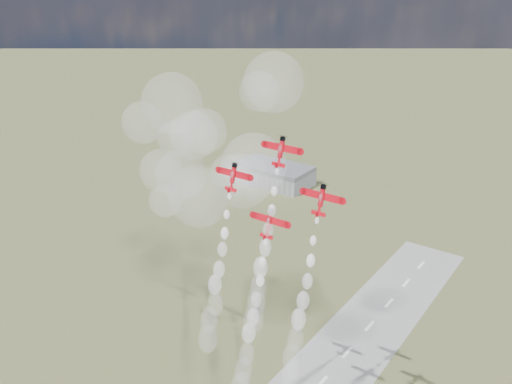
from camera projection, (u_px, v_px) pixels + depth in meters
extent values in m
cube|color=gray|center=(274.00, 176.00, 364.49)|extent=(50.00, 28.00, 10.00)
cube|color=#595B60|center=(274.00, 167.00, 362.03)|extent=(50.00, 28.00, 3.00)
cylinder|color=red|center=(281.00, 149.00, 138.30)|extent=(1.28, 2.51, 4.92)
cylinder|color=black|center=(283.00, 139.00, 137.88)|extent=(1.46, 1.65, 1.27)
cube|color=red|center=(282.00, 148.00, 138.52)|extent=(11.14, 0.69, 1.81)
cube|color=white|center=(272.00, 146.00, 140.22)|extent=(4.38, 0.16, 0.49)
cube|color=white|center=(292.00, 150.00, 137.00)|extent=(4.38, 0.16, 0.49)
cube|color=red|center=(278.00, 165.00, 138.85)|extent=(4.02, 0.38, 1.00)
cube|color=red|center=(277.00, 165.00, 138.31)|extent=(0.13, 1.81, 1.56)
ellipsoid|color=silver|center=(280.00, 149.00, 137.90)|extent=(1.00, 1.47, 2.42)
cone|color=red|center=(279.00, 162.00, 138.80)|extent=(1.28, 1.87, 2.63)
cylinder|color=red|center=(233.00, 175.00, 147.15)|extent=(1.28, 2.51, 4.92)
cylinder|color=black|center=(235.00, 165.00, 146.74)|extent=(1.46, 1.65, 1.27)
cube|color=red|center=(234.00, 174.00, 147.38)|extent=(11.14, 0.69, 1.81)
cube|color=white|center=(226.00, 171.00, 149.08)|extent=(4.38, 0.16, 0.49)
cube|color=white|center=(243.00, 176.00, 145.85)|extent=(4.38, 0.16, 0.49)
cube|color=red|center=(231.00, 189.00, 147.70)|extent=(4.02, 0.38, 1.00)
cube|color=red|center=(229.00, 190.00, 147.16)|extent=(0.13, 1.81, 1.56)
ellipsoid|color=silver|center=(232.00, 175.00, 146.75)|extent=(1.00, 1.47, 2.42)
cone|color=red|center=(231.00, 187.00, 147.66)|extent=(1.28, 1.87, 2.63)
cylinder|color=red|center=(322.00, 197.00, 132.52)|extent=(1.28, 2.51, 4.92)
cylinder|color=black|center=(323.00, 187.00, 132.11)|extent=(1.46, 1.65, 1.27)
cube|color=red|center=(322.00, 196.00, 132.74)|extent=(11.14, 0.69, 1.81)
cube|color=white|center=(312.00, 193.00, 134.45)|extent=(4.38, 0.16, 0.49)
cube|color=white|center=(333.00, 199.00, 131.22)|extent=(4.38, 0.16, 0.49)
cube|color=red|center=(318.00, 213.00, 133.07)|extent=(4.02, 0.38, 1.00)
cube|color=red|center=(317.00, 214.00, 132.53)|extent=(0.13, 1.81, 1.56)
ellipsoid|color=silver|center=(321.00, 198.00, 132.12)|extent=(1.00, 1.47, 2.42)
cone|color=red|center=(319.00, 211.00, 133.03)|extent=(1.28, 1.87, 2.63)
cylinder|color=red|center=(269.00, 221.00, 141.38)|extent=(1.28, 2.51, 4.92)
cylinder|color=black|center=(271.00, 212.00, 140.97)|extent=(1.46, 1.65, 1.27)
cube|color=red|center=(270.00, 220.00, 141.60)|extent=(11.14, 0.69, 1.81)
cube|color=white|center=(261.00, 217.00, 143.30)|extent=(4.38, 0.16, 0.49)
cube|color=white|center=(280.00, 223.00, 140.08)|extent=(4.38, 0.16, 0.49)
cube|color=red|center=(266.00, 236.00, 141.93)|extent=(4.02, 0.38, 1.00)
cube|color=red|center=(265.00, 237.00, 141.39)|extent=(0.13, 1.81, 1.56)
ellipsoid|color=silver|center=(268.00, 222.00, 140.98)|extent=(1.00, 1.47, 2.42)
cone|color=red|center=(267.00, 233.00, 141.89)|extent=(1.28, 1.87, 2.63)
sphere|color=white|center=(277.00, 172.00, 139.17)|extent=(1.05, 1.05, 1.05)
sphere|color=white|center=(274.00, 191.00, 140.10)|extent=(1.56, 1.56, 1.56)
sphere|color=white|center=(272.00, 211.00, 140.97)|extent=(2.08, 2.08, 2.08)
sphere|color=white|center=(268.00, 230.00, 142.03)|extent=(2.59, 2.59, 2.59)
sphere|color=white|center=(265.00, 247.00, 142.66)|extent=(3.10, 3.10, 3.10)
sphere|color=white|center=(261.00, 267.00, 143.25)|extent=(3.61, 3.61, 3.61)
sphere|color=white|center=(258.00, 287.00, 144.48)|extent=(4.12, 4.12, 4.12)
sphere|color=white|center=(256.00, 303.00, 144.72)|extent=(4.63, 4.63, 4.63)
sphere|color=white|center=(254.00, 320.00, 146.23)|extent=(5.14, 5.14, 5.14)
sphere|color=white|center=(230.00, 196.00, 148.17)|extent=(1.05, 1.05, 1.05)
sphere|color=white|center=(227.00, 215.00, 149.02)|extent=(1.56, 1.56, 1.56)
sphere|color=white|center=(225.00, 233.00, 149.64)|extent=(2.08, 2.08, 2.08)
sphere|color=white|center=(222.00, 249.00, 150.49)|extent=(2.59, 2.59, 2.59)
sphere|color=white|center=(219.00, 270.00, 151.20)|extent=(3.10, 3.10, 3.10)
sphere|color=white|center=(215.00, 285.00, 151.98)|extent=(3.61, 3.61, 3.61)
sphere|color=white|center=(215.00, 304.00, 153.32)|extent=(4.12, 4.12, 4.12)
sphere|color=white|center=(209.00, 320.00, 154.03)|extent=(4.63, 4.63, 4.63)
sphere|color=white|center=(208.00, 339.00, 154.69)|extent=(5.14, 5.14, 5.14)
sphere|color=white|center=(317.00, 221.00, 133.43)|extent=(1.05, 1.05, 1.05)
sphere|color=white|center=(313.00, 241.00, 134.41)|extent=(1.56, 1.56, 1.56)
sphere|color=white|center=(311.00, 261.00, 135.31)|extent=(2.08, 2.08, 2.08)
sphere|color=white|center=(307.00, 281.00, 135.86)|extent=(2.59, 2.59, 2.59)
sphere|color=white|center=(303.00, 301.00, 136.84)|extent=(3.10, 3.10, 3.10)
sphere|color=white|center=(299.00, 319.00, 138.07)|extent=(3.61, 3.61, 3.61)
sphere|color=white|center=(296.00, 339.00, 138.16)|extent=(4.12, 4.12, 4.12)
sphere|color=white|center=(292.00, 357.00, 138.93)|extent=(4.63, 4.63, 4.63)
sphere|color=white|center=(291.00, 376.00, 140.42)|extent=(5.14, 5.14, 5.14)
sphere|color=white|center=(266.00, 243.00, 142.45)|extent=(1.05, 1.05, 1.05)
sphere|color=white|center=(263.00, 262.00, 143.04)|extent=(1.56, 1.56, 1.56)
sphere|color=white|center=(260.00, 281.00, 144.13)|extent=(2.08, 2.08, 2.08)
sphere|color=white|center=(256.00, 300.00, 144.70)|extent=(2.59, 2.59, 2.59)
sphere|color=white|center=(253.00, 317.00, 145.61)|extent=(3.10, 3.10, 3.10)
sphere|color=white|center=(249.00, 333.00, 146.44)|extent=(3.61, 3.61, 3.61)
sphere|color=white|center=(247.00, 354.00, 147.01)|extent=(4.12, 4.12, 4.12)
sphere|color=white|center=(244.00, 371.00, 148.00)|extent=(4.63, 4.63, 4.63)
sphere|color=white|center=(253.00, 166.00, 162.49)|extent=(20.15, 20.15, 20.15)
sphere|color=white|center=(229.00, 175.00, 182.09)|extent=(13.79, 13.79, 13.79)
sphere|color=white|center=(260.00, 91.00, 161.74)|extent=(12.29, 12.29, 12.29)
sphere|color=white|center=(194.00, 135.00, 176.74)|extent=(15.97, 15.97, 15.97)
sphere|color=white|center=(142.00, 123.00, 189.52)|extent=(14.90, 14.90, 14.90)
sphere|color=white|center=(172.00, 104.00, 184.93)|extent=(21.28, 21.28, 21.28)
sphere|color=white|center=(199.00, 197.00, 187.33)|extent=(21.60, 21.60, 21.60)
sphere|color=white|center=(176.00, 138.00, 173.49)|extent=(12.22, 12.22, 12.22)
sphere|color=white|center=(274.00, 82.00, 164.43)|extent=(18.76, 18.76, 18.76)
sphere|color=white|center=(243.00, 181.00, 165.88)|extent=(17.06, 17.06, 17.06)
sphere|color=white|center=(165.00, 201.00, 186.81)|extent=(11.65, 11.65, 11.65)
sphere|color=white|center=(204.00, 131.00, 187.14)|extent=(15.94, 15.94, 15.94)
sphere|color=white|center=(161.00, 171.00, 186.67)|extent=(15.31, 15.31, 15.31)
sphere|color=white|center=(181.00, 174.00, 199.53)|extent=(19.01, 19.01, 19.01)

